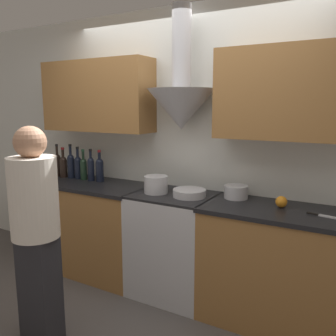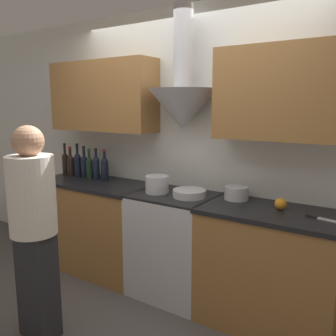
# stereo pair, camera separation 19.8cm
# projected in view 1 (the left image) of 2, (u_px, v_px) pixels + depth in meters

# --- Properties ---
(ground_plane) EXTENTS (12.00, 12.00, 0.00)m
(ground_plane) POSITION_uv_depth(u_px,v_px,m) (153.00, 311.00, 3.00)
(ground_plane) COLOR #4C4744
(wall_back) EXTENTS (8.40, 0.60, 2.60)m
(wall_back) POSITION_uv_depth(u_px,v_px,m) (185.00, 132.00, 3.29)
(wall_back) COLOR silver
(wall_back) RESTS_ON ground_plane
(counter_left) EXTENTS (1.25, 0.62, 0.94)m
(counter_left) POSITION_uv_depth(u_px,v_px,m) (92.00, 226.00, 3.69)
(counter_left) COLOR #9E6B38
(counter_left) RESTS_ON ground_plane
(counter_right) EXTENTS (1.05, 0.62, 0.94)m
(counter_right) POSITION_uv_depth(u_px,v_px,m) (270.00, 265.00, 2.80)
(counter_right) COLOR #9E6B38
(counter_right) RESTS_ON ground_plane
(stove_range) EXTENTS (0.71, 0.60, 0.94)m
(stove_range) POSITION_uv_depth(u_px,v_px,m) (174.00, 244.00, 3.22)
(stove_range) COLOR silver
(stove_range) RESTS_ON ground_plane
(wine_bottle_0) EXTENTS (0.07, 0.07, 0.36)m
(wine_bottle_0) POSITION_uv_depth(u_px,v_px,m) (58.00, 164.00, 3.91)
(wine_bottle_0) COLOR black
(wine_bottle_0) RESTS_ON counter_left
(wine_bottle_1) EXTENTS (0.08, 0.08, 0.33)m
(wine_bottle_1) POSITION_uv_depth(u_px,v_px,m) (63.00, 165.00, 3.85)
(wine_bottle_1) COLOR black
(wine_bottle_1) RESTS_ON counter_left
(wine_bottle_2) EXTENTS (0.08, 0.08, 0.37)m
(wine_bottle_2) POSITION_uv_depth(u_px,v_px,m) (71.00, 165.00, 3.82)
(wine_bottle_2) COLOR black
(wine_bottle_2) RESTS_ON counter_left
(wine_bottle_3) EXTENTS (0.07, 0.07, 0.34)m
(wine_bottle_3) POSITION_uv_depth(u_px,v_px,m) (78.00, 166.00, 3.78)
(wine_bottle_3) COLOR black
(wine_bottle_3) RESTS_ON counter_left
(wine_bottle_4) EXTENTS (0.07, 0.07, 0.32)m
(wine_bottle_4) POSITION_uv_depth(u_px,v_px,m) (84.00, 168.00, 3.73)
(wine_bottle_4) COLOR black
(wine_bottle_4) RESTS_ON counter_left
(wine_bottle_5) EXTENTS (0.07, 0.07, 0.33)m
(wine_bottle_5) POSITION_uv_depth(u_px,v_px,m) (91.00, 168.00, 3.67)
(wine_bottle_5) COLOR black
(wine_bottle_5) RESTS_ON counter_left
(wine_bottle_6) EXTENTS (0.08, 0.08, 0.33)m
(wine_bottle_6) POSITION_uv_depth(u_px,v_px,m) (100.00, 169.00, 3.64)
(wine_bottle_6) COLOR black
(wine_bottle_6) RESTS_ON counter_left
(stock_pot) EXTENTS (0.21, 0.21, 0.15)m
(stock_pot) POSITION_uv_depth(u_px,v_px,m) (156.00, 184.00, 3.17)
(stock_pot) COLOR silver
(stock_pot) RESTS_ON stove_range
(mixing_bowl) EXTENTS (0.28, 0.28, 0.06)m
(mixing_bowl) POSITION_uv_depth(u_px,v_px,m) (189.00, 193.00, 3.05)
(mixing_bowl) COLOR silver
(mixing_bowl) RESTS_ON stove_range
(orange_fruit) EXTENTS (0.09, 0.09, 0.09)m
(orange_fruit) POSITION_uv_depth(u_px,v_px,m) (281.00, 202.00, 2.73)
(orange_fruit) COLOR orange
(orange_fruit) RESTS_ON counter_right
(saucepan) EXTENTS (0.20, 0.20, 0.11)m
(saucepan) POSITION_uv_depth(u_px,v_px,m) (236.00, 192.00, 2.99)
(saucepan) COLOR silver
(saucepan) RESTS_ON counter_right
(chefs_knife) EXTENTS (0.22, 0.07, 0.01)m
(chefs_knife) POSITION_uv_depth(u_px,v_px,m) (323.00, 216.00, 2.51)
(chefs_knife) COLOR silver
(chefs_knife) RESTS_ON counter_right
(person_foreground_left) EXTENTS (0.33, 0.33, 1.58)m
(person_foreground_left) POSITION_uv_depth(u_px,v_px,m) (36.00, 227.00, 2.48)
(person_foreground_left) COLOR #28282D
(person_foreground_left) RESTS_ON ground_plane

